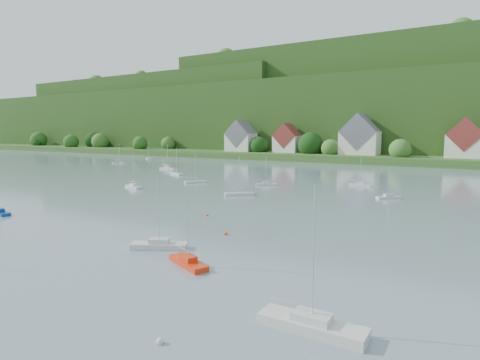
% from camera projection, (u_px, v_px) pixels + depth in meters
% --- Properties ---
extents(far_shore_strip, '(600.00, 60.00, 3.00)m').
position_uv_depth(far_shore_strip, '(355.00, 156.00, 186.46)').
color(far_shore_strip, '#2A4E1D').
rests_on(far_shore_strip, ground).
extents(forested_ridge, '(620.00, 181.22, 69.89)m').
position_uv_depth(forested_ridge, '(387.00, 115.00, 241.93)').
color(forested_ridge, '#1D3C13').
rests_on(forested_ridge, ground).
extents(village_building_0, '(14.00, 10.40, 16.00)m').
position_uv_depth(village_building_0, '(241.00, 139.00, 202.67)').
color(village_building_0, beige).
rests_on(village_building_0, far_shore_strip).
extents(village_building_1, '(12.00, 9.36, 14.00)m').
position_uv_depth(village_building_1, '(287.00, 140.00, 191.63)').
color(village_building_1, beige).
rests_on(village_building_1, far_shore_strip).
extents(village_building_2, '(16.00, 11.44, 18.00)m').
position_uv_depth(village_building_2, '(360.00, 138.00, 172.64)').
color(village_building_2, beige).
rests_on(village_building_2, far_shore_strip).
extents(village_building_3, '(13.00, 10.40, 15.50)m').
position_uv_depth(village_building_3, '(465.00, 141.00, 150.51)').
color(village_building_3, beige).
rests_on(village_building_3, far_shore_strip).
extents(near_sailboat_3, '(6.32, 4.47, 8.42)m').
position_uv_depth(near_sailboat_3, '(159.00, 245.00, 44.08)').
color(near_sailboat_3, silver).
rests_on(near_sailboat_3, ground).
extents(near_sailboat_4, '(7.15, 2.02, 9.64)m').
position_uv_depth(near_sailboat_4, '(312.00, 324.00, 25.78)').
color(near_sailboat_4, silver).
rests_on(near_sailboat_4, ground).
extents(near_sailboat_5, '(5.60, 3.60, 7.35)m').
position_uv_depth(near_sailboat_5, '(188.00, 261.00, 38.43)').
color(near_sailboat_5, red).
rests_on(near_sailboat_5, ground).
extents(mooring_buoy_2, '(0.48, 0.48, 0.48)m').
position_uv_depth(mooring_buoy_2, '(226.00, 235.00, 50.00)').
color(mooring_buoy_2, '#DC4F11').
rests_on(mooring_buoy_2, ground).
extents(mooring_buoy_3, '(0.39, 0.39, 0.39)m').
position_uv_depth(mooring_buoy_3, '(207.00, 216.00, 61.15)').
color(mooring_buoy_3, '#DC4F11').
rests_on(mooring_buoy_3, ground).
extents(mooring_buoy_4, '(0.48, 0.48, 0.48)m').
position_uv_depth(mooring_buoy_4, '(160.00, 344.00, 24.30)').
color(mooring_buoy_4, silver).
rests_on(mooring_buoy_4, ground).
extents(far_sailboat_cluster, '(194.49, 77.37, 8.71)m').
position_uv_depth(far_sailboat_cluster, '(283.00, 177.00, 111.61)').
color(far_sailboat_cluster, silver).
rests_on(far_sailboat_cluster, ground).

